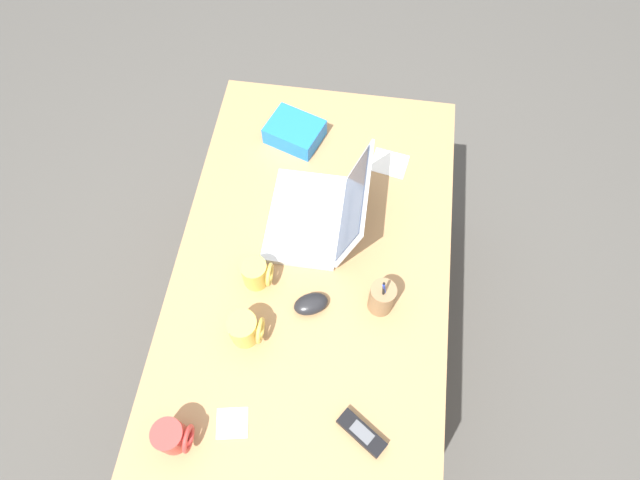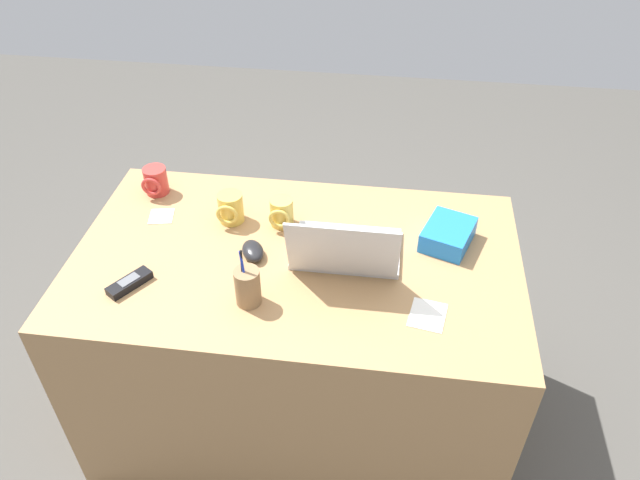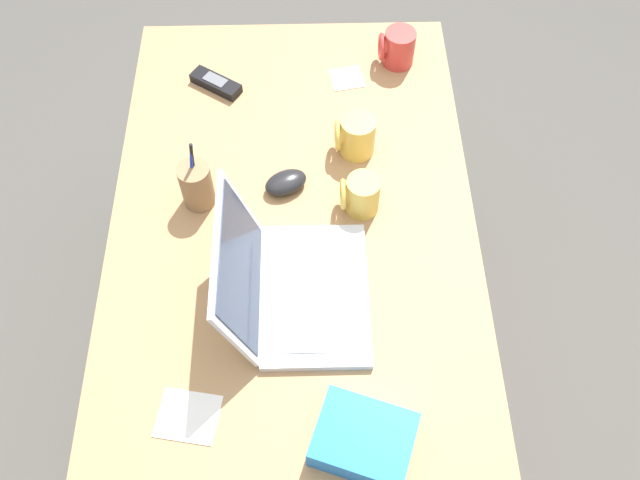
% 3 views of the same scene
% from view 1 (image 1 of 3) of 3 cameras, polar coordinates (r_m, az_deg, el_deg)
% --- Properties ---
extents(ground_plane, '(6.00, 6.00, 0.00)m').
position_cam_1_polar(ground_plane, '(2.29, -0.58, -10.68)').
color(ground_plane, '#4C4944').
extents(desk, '(1.36, 0.80, 0.76)m').
position_cam_1_polar(desk, '(1.93, -0.68, -7.41)').
color(desk, '#A87C4F').
rests_on(desk, ground).
extents(laptop, '(0.32, 0.29, 0.23)m').
position_cam_1_polar(laptop, '(1.61, 0.06, 2.84)').
color(laptop, silver).
rests_on(laptop, desk).
extents(computer_mouse, '(0.10, 0.12, 0.04)m').
position_cam_1_polar(computer_mouse, '(1.51, -0.97, -6.80)').
color(computer_mouse, black).
rests_on(computer_mouse, desk).
extents(coffee_mug_white, '(0.08, 0.09, 0.10)m').
position_cam_1_polar(coffee_mug_white, '(1.47, -7.97, -9.34)').
color(coffee_mug_white, '#E0BC4C').
rests_on(coffee_mug_white, desk).
extents(coffee_mug_tall, '(0.07, 0.09, 0.09)m').
position_cam_1_polar(coffee_mug_tall, '(1.53, -6.78, -3.53)').
color(coffee_mug_tall, '#E0BC4C').
rests_on(coffee_mug_tall, desk).
extents(coffee_mug_spare, '(0.08, 0.09, 0.09)m').
position_cam_1_polar(coffee_mug_spare, '(1.44, -15.42, -19.47)').
color(coffee_mug_spare, '#C63833').
rests_on(coffee_mug_spare, desk).
extents(cordless_phone, '(0.11, 0.14, 0.03)m').
position_cam_1_polar(cordless_phone, '(1.44, 4.44, -19.75)').
color(cordless_phone, black).
rests_on(cordless_phone, desk).
extents(pen_holder, '(0.07, 0.07, 0.18)m').
position_cam_1_polar(pen_holder, '(1.49, 6.58, -6.10)').
color(pen_holder, olive).
rests_on(pen_holder, desk).
extents(snack_bag, '(0.18, 0.21, 0.06)m').
position_cam_1_polar(snack_bag, '(1.81, -2.70, 11.41)').
color(snack_bag, blue).
rests_on(snack_bag, desk).
extents(paper_note_near_laptop, '(0.09, 0.09, 0.00)m').
position_cam_1_polar(paper_note_near_laptop, '(1.47, -9.29, -18.63)').
color(paper_note_near_laptop, white).
rests_on(paper_note_near_laptop, desk).
extents(paper_note_left, '(0.11, 0.13, 0.00)m').
position_cam_1_polar(paper_note_left, '(1.78, 7.38, 8.09)').
color(paper_note_left, white).
rests_on(paper_note_left, desk).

